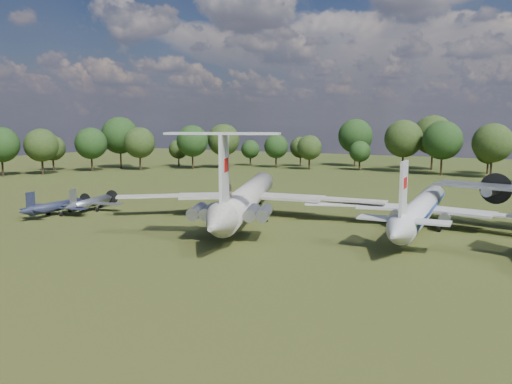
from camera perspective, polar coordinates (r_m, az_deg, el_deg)
The scene contains 6 objects.
ground at distance 67.91m, azimuth -2.82°, elevation -3.31°, with size 300.00×300.00×0.00m, color #274216.
il62_airliner at distance 68.99m, azimuth -0.94°, elevation -1.11°, with size 37.55×48.81×4.79m, color silver, non-canonical shape.
tu104_jet at distance 65.84m, azimuth 18.31°, elevation -2.29°, with size 30.05×40.07×4.01m, color silver, non-canonical shape.
small_prop_west at distance 77.28m, azimuth -21.92°, elevation -1.77°, with size 9.82×13.40×1.96m, color black, non-canonical shape.
small_prop_northwest at distance 79.40m, azimuth -18.34°, elevation -1.37°, with size 9.68×13.20×1.94m, color #9C9EA4, non-canonical shape.
person_on_il62 at distance 55.44m, azimuth -3.03°, elevation 0.10°, with size 0.65×0.43×1.78m, color brown.
Camera 1 is at (35.63, -56.30, 13.14)m, focal length 35.00 mm.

